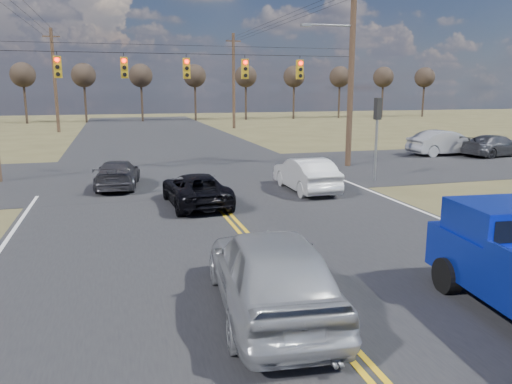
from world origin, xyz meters
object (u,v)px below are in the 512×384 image
object	(u,v)px
cross_car_east_near	(445,143)
black_suv	(196,189)
white_car_queue	(306,174)
dgrey_car_queue	(118,174)
cross_car_east_far	(496,146)
silver_suv	(271,271)

from	to	relation	value
cross_car_east_near	black_suv	bearing A→B (deg)	115.58
white_car_queue	dgrey_car_queue	bearing A→B (deg)	-20.73
cross_car_east_far	dgrey_car_queue	bearing A→B (deg)	90.35
silver_suv	dgrey_car_queue	xyz separation A→B (m)	(-2.75, 13.84, -0.26)
silver_suv	black_suv	size ratio (longest dim) A/B	1.16
white_car_queue	cross_car_east_far	world-z (taller)	white_car_queue
black_suv	cross_car_east_near	size ratio (longest dim) A/B	0.90
cross_car_east_far	white_car_queue	bearing A→B (deg)	104.37
silver_suv	dgrey_car_queue	distance (m)	14.12
dgrey_car_queue	silver_suv	bearing A→B (deg)	107.99
black_suv	dgrey_car_queue	xyz separation A→B (m)	(-2.79, 4.32, -0.00)
black_suv	cross_car_east_near	bearing A→B (deg)	-154.59
dgrey_car_queue	cross_car_east_near	bearing A→B (deg)	-158.50
white_car_queue	cross_car_east_near	world-z (taller)	cross_car_east_near
white_car_queue	dgrey_car_queue	distance (m)	8.29
silver_suv	white_car_queue	world-z (taller)	silver_suv
dgrey_car_queue	cross_car_east_near	distance (m)	21.50
white_car_queue	cross_car_east_near	xyz separation A→B (m)	(13.04, 8.38, 0.09)
dgrey_car_queue	cross_car_east_far	distance (m)	23.92
cross_car_east_near	silver_suv	bearing A→B (deg)	133.99
black_suv	white_car_queue	size ratio (longest dim) A/B	1.01
dgrey_car_queue	cross_car_east_far	world-z (taller)	cross_car_east_far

